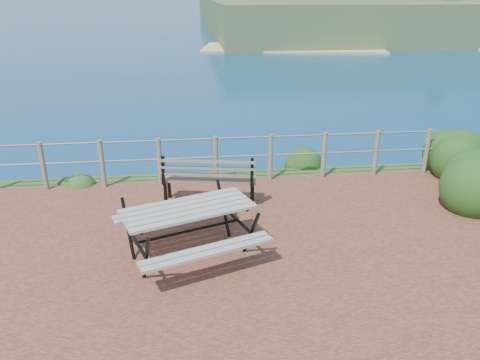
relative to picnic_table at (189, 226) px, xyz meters
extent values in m
cube|color=brown|center=(0.60, -0.46, -0.51)|extent=(10.00, 7.00, 0.12)
cylinder|color=#6B5B4C|center=(-2.85, 2.89, 0.01)|extent=(0.10, 0.10, 1.00)
cylinder|color=#6B5B4C|center=(-1.70, 2.89, 0.01)|extent=(0.10, 0.10, 1.00)
cylinder|color=#6B5B4C|center=(-0.55, 2.89, 0.01)|extent=(0.10, 0.10, 1.00)
cylinder|color=#6B5B4C|center=(0.60, 2.89, 0.01)|extent=(0.10, 0.10, 1.00)
cylinder|color=#6B5B4C|center=(1.75, 2.89, 0.01)|extent=(0.10, 0.10, 1.00)
cylinder|color=#6B5B4C|center=(2.90, 2.89, 0.01)|extent=(0.10, 0.10, 1.00)
cylinder|color=#6B5B4C|center=(4.05, 2.89, 0.01)|extent=(0.10, 0.10, 1.00)
cylinder|color=#6B5B4C|center=(5.20, 2.89, 0.01)|extent=(0.10, 0.10, 1.00)
cylinder|color=slate|center=(0.60, 2.89, 0.46)|extent=(9.40, 0.04, 0.04)
cylinder|color=slate|center=(0.60, 2.89, 0.06)|extent=(9.40, 0.04, 0.04)
cube|color=gray|center=(0.00, 0.00, 0.29)|extent=(2.06, 1.39, 0.04)
cube|color=gray|center=(0.00, 0.00, -0.03)|extent=(1.89, 0.91, 0.04)
cube|color=gray|center=(0.00, 0.00, -0.03)|extent=(1.89, 0.91, 0.04)
cylinder|color=black|center=(0.00, 0.00, -0.08)|extent=(1.56, 0.60, 0.05)
cube|color=brown|center=(0.41, 1.89, -0.01)|extent=(1.80, 0.75, 0.04)
cube|color=brown|center=(0.41, 1.89, 0.29)|extent=(1.75, 0.45, 0.40)
cube|color=black|center=(0.41, 1.89, -0.25)|extent=(0.07, 0.07, 0.48)
cube|color=black|center=(0.41, 1.89, -0.25)|extent=(0.07, 0.07, 0.48)
cube|color=black|center=(0.41, 1.89, -0.25)|extent=(0.07, 0.07, 0.48)
cube|color=black|center=(0.41, 1.89, -0.25)|extent=(0.07, 0.07, 0.48)
ellipsoid|color=#214615|center=(5.73, 2.78, -0.51)|extent=(1.10, 1.10, 1.57)
ellipsoid|color=#1B481C|center=(-2.40, 3.28, -0.51)|extent=(0.66, 0.66, 0.36)
ellipsoid|color=#214615|center=(2.67, 3.80, -0.51)|extent=(0.82, 0.82, 0.58)
camera|label=1|loc=(0.05, -6.23, 3.28)|focal=35.00mm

